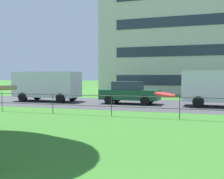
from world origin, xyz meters
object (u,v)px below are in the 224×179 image
object	(u,v)px
apartment_building_background	(224,28)
panel_van_center	(47,85)
frisbee	(165,95)
car_dark_green_right	(129,93)

from	to	relation	value
apartment_building_background	panel_van_center	bearing A→B (deg)	-127.91
apartment_building_background	frisbee	bearing A→B (deg)	-95.75
panel_van_center	frisbee	bearing A→B (deg)	-53.74
panel_van_center	apartment_building_background	bearing A→B (deg)	52.09
panel_van_center	apartment_building_background	size ratio (longest dim) A/B	0.18
panel_van_center	car_dark_green_right	xyz separation A→B (m)	(6.49, -0.06, -0.49)
frisbee	apartment_building_background	world-z (taller)	apartment_building_background
frisbee	apartment_building_background	size ratio (longest dim) A/B	0.01
car_dark_green_right	apartment_building_background	xyz separation A→B (m)	(7.34, 17.82, 7.08)
apartment_building_background	car_dark_green_right	bearing A→B (deg)	-112.39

